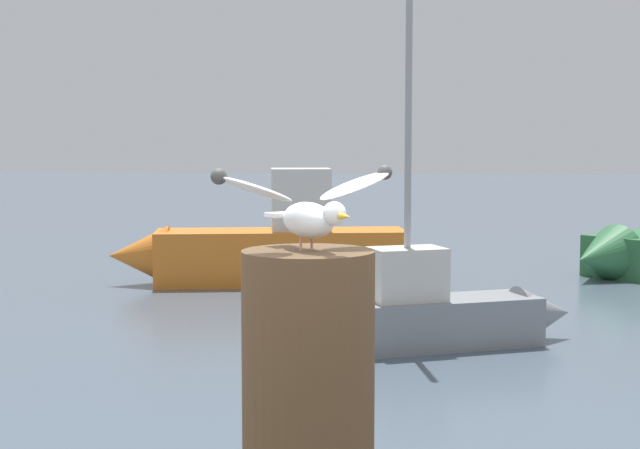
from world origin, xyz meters
name	(u,v)px	position (x,y,z in m)	size (l,w,h in m)	color
mooring_post	(308,434)	(0.31, -0.26, 1.65)	(0.37, 0.37, 1.04)	#4C3823
seagull	(309,207)	(0.31, -0.26, 2.30)	(0.50, 0.45, 0.23)	tan
boat_orange	(260,249)	(-2.44, 13.05, 0.59)	(5.06, 2.04, 1.94)	orange
boat_grey	(449,311)	(0.72, 8.57, 0.42)	(3.18, 2.01, 4.59)	gray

